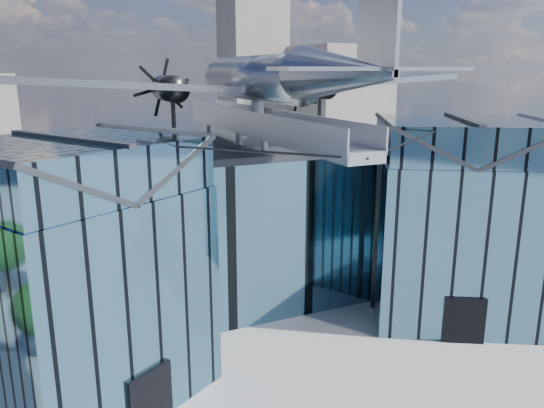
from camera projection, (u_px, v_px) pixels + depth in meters
name	position (u px, v px, depth m)	size (l,w,h in m)	color
ground_plane	(287.00, 337.00, 29.53)	(120.00, 120.00, 0.00)	gray
museum	(247.00, 216.00, 33.31)	(32.88, 24.50, 17.60)	teal
bg_towers	(135.00, 103.00, 72.20)	(77.00, 24.50, 26.00)	gray
tree_side_e	(476.00, 202.00, 44.72)	(4.49, 4.49, 5.31)	#301F13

